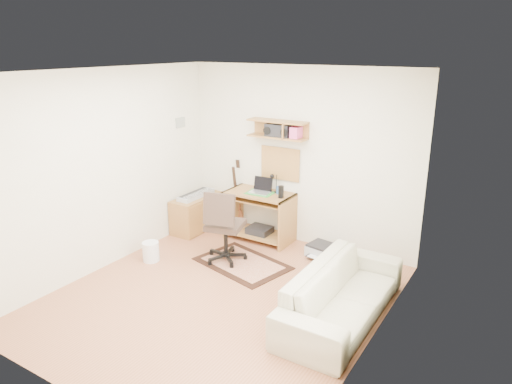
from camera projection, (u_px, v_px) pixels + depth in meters
The scene contains 22 objects.
floor at pixel (220, 297), 5.60m from camera, with size 3.60×4.00×0.01m, color #B06E49.
ceiling at pixel (214, 71), 4.81m from camera, with size 3.60×4.00×0.01m, color white.
back_wall at pixel (299, 157), 6.83m from camera, with size 3.60×0.01×2.60m, color #EDE8CE.
left_wall at pixel (105, 171), 6.11m from camera, with size 0.01×4.00×2.60m, color #EDE8CE.
right_wall at pixel (377, 224), 4.30m from camera, with size 0.01×4.00×2.60m, color #EDE8CE.
wall_shelf at pixel (277, 129), 6.75m from camera, with size 0.90×0.25×0.26m, color #A27039.
cork_board at pixel (280, 163), 7.00m from camera, with size 0.64×0.03×0.49m, color tan.
wall_photo at pixel (180, 123), 7.19m from camera, with size 0.02×0.20×0.15m, color #4C8CBF.
desk at pixel (260, 216), 7.13m from camera, with size 1.00×0.55×0.75m, color #A27039, non-canonical shape.
laptop at pixel (260, 186), 6.96m from camera, with size 0.30×0.30×0.23m, color silver, non-canonical shape.
speaker at pixel (281, 192), 6.76m from camera, with size 0.08×0.08×0.18m, color black.
desk_lamp at pixel (276, 183), 6.99m from camera, with size 0.09×0.09×0.28m, color black, non-canonical shape.
pencil_cup at pixel (279, 190), 6.95m from camera, with size 0.08×0.08×0.11m, color #345F9C.
boombox at pixel (278, 131), 6.74m from camera, with size 0.37×0.17×0.19m, color black.
rug at pixel (242, 263), 6.43m from camera, with size 1.22×0.81×0.02m, color #D0B28B.
task_chair at pixel (226, 225), 6.38m from camera, with size 0.53×0.53×1.05m, color #362820, non-canonical shape.
cabinet at pixel (197, 213), 7.56m from camera, with size 0.40×0.90×0.55m, color #A27039.
music_keyboard at pixel (196, 195), 7.47m from camera, with size 0.22×0.70×0.06m, color #B2B5BA.
guitar at pixel (234, 196), 7.46m from camera, with size 0.30×0.19×1.14m, color #9A532F, non-canonical shape.
waste_basket at pixel (151, 251), 6.49m from camera, with size 0.23×0.23×0.27m, color white.
printer at pixel (324, 251), 6.64m from camera, with size 0.43×0.34×0.16m, color #A5A8AA.
sofa at pixel (343, 285), 5.08m from camera, with size 1.98×0.58×0.77m, color #C0B998.
Camera 1 is at (2.97, -3.99, 2.88)m, focal length 33.05 mm.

